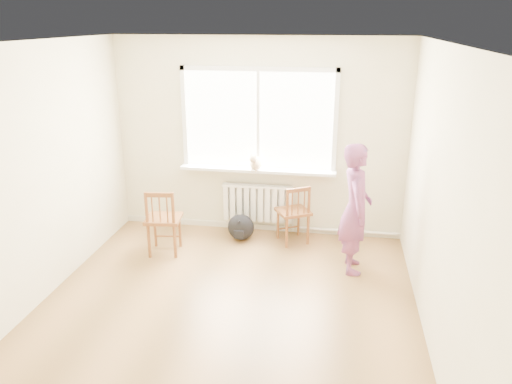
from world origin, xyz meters
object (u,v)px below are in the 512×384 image
at_px(chair_left, 163,222).
at_px(chair_right, 294,214).
at_px(person, 355,209).
at_px(cat, 256,163).
at_px(backpack, 241,227).

distance_m(chair_left, chair_right, 1.74).
bearing_deg(person, chair_right, 44.84).
distance_m(chair_left, cat, 1.47).
xyz_separation_m(chair_right, cat, (-0.56, 0.19, 0.64)).
bearing_deg(chair_right, person, 111.18).
height_order(person, backpack, person).
height_order(person, cat, person).
relative_size(chair_left, chair_right, 1.07).
bearing_deg(cat, backpack, -120.06).
relative_size(person, backpack, 4.29).
bearing_deg(chair_left, chair_right, -166.43).
bearing_deg(cat, chair_left, -134.63).
relative_size(chair_left, cat, 2.35).
distance_m(chair_left, backpack, 1.11).
xyz_separation_m(chair_left, cat, (1.07, 0.80, 0.61)).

